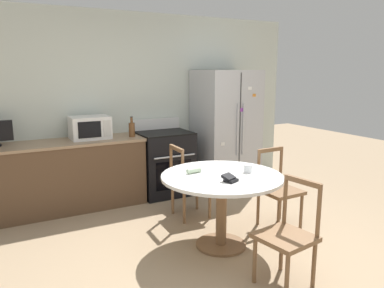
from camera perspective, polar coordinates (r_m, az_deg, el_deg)
name	(u,v)px	position (r m, az deg, el deg)	size (l,w,h in m)	color
ground_plane	(239,267)	(3.68, 7.13, -18.06)	(14.00, 14.00, 0.00)	#9E8466
back_wall	(136,104)	(5.60, -8.48, 6.04)	(5.20, 0.10, 2.60)	silver
kitchen_counter	(62,176)	(5.12, -19.16, -4.62)	(2.10, 0.64, 0.90)	brown
refrigerator	(225,129)	(5.82, 5.10, 2.31)	(0.87, 0.79, 1.79)	#B2B5BA
oven_range	(164,162)	(5.48, -4.24, -2.81)	(0.74, 0.68, 1.08)	black
microwave	(90,127)	(5.12, -15.31, 2.44)	(0.50, 0.38, 0.30)	white
counter_bottle	(132,129)	(5.15, -9.16, 2.27)	(0.08, 0.08, 0.28)	brown
dining_table	(222,189)	(3.81, 4.55, -6.81)	(1.22, 1.22, 0.76)	white
dining_chair_far	(189,183)	(4.61, -0.51, -5.93)	(0.44, 0.44, 0.90)	brown
dining_chair_near	(288,236)	(3.31, 14.37, -13.42)	(0.48, 0.48, 0.90)	brown
dining_chair_right	(278,190)	(4.46, 13.04, -6.84)	(0.43, 0.43, 0.90)	brown
candle_glass	(248,169)	(3.89, 8.50, -3.79)	(0.09, 0.09, 0.08)	silver
folded_napkin	(194,171)	(3.82, 0.28, -4.06)	(0.16, 0.07, 0.05)	beige
wallet	(230,179)	(3.55, 5.77, -5.29)	(0.16, 0.16, 0.07)	black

